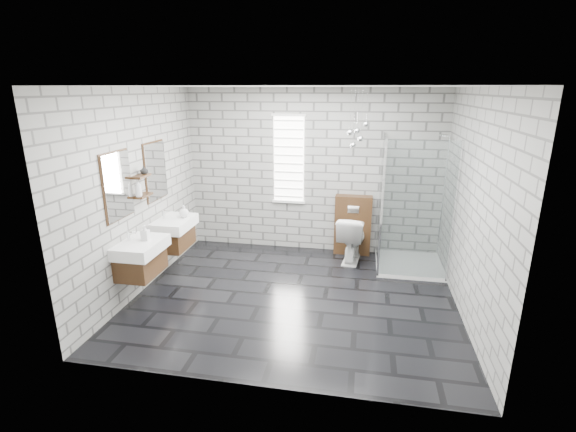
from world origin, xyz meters
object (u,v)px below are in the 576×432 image
(cistern_panel, at_px, (353,225))
(toilet, at_px, (352,238))
(vanity_right, at_px, (172,225))
(shower_enclosure, at_px, (405,238))
(vanity_left, at_px, (138,248))

(cistern_panel, xyz_separation_m, toilet, (0.00, -0.30, -0.13))
(vanity_right, distance_m, toilet, 2.80)
(shower_enclosure, height_order, toilet, shower_enclosure)
(cistern_panel, bearing_deg, shower_enclosure, -32.79)
(vanity_left, height_order, toilet, vanity_left)
(vanity_right, bearing_deg, shower_enclosure, 12.16)
(cistern_panel, height_order, shower_enclosure, shower_enclosure)
(vanity_right, relative_size, cistern_panel, 1.57)
(cistern_panel, distance_m, toilet, 0.32)
(vanity_left, bearing_deg, vanity_right, 90.00)
(vanity_left, xyz_separation_m, shower_enclosure, (3.41, 1.69, -0.25))
(vanity_left, height_order, cistern_panel, vanity_left)
(shower_enclosure, distance_m, toilet, 0.84)
(vanity_left, distance_m, shower_enclosure, 3.81)
(vanity_left, bearing_deg, toilet, 36.25)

